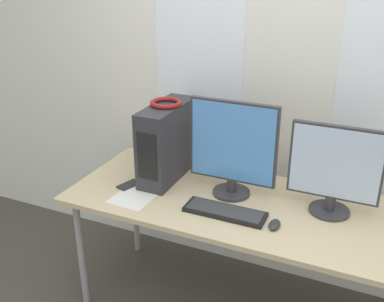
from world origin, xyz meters
TOP-DOWN VIEW (x-y plane):
  - wall_back at (0.00, 0.90)m, footprint 8.00×0.07m
  - desk at (0.00, 0.39)m, footprint 2.06×0.77m
  - pc_tower at (-0.59, 0.49)m, footprint 0.17×0.46m
  - headphones at (-0.59, 0.50)m, footprint 0.18×0.18m
  - monitor_main at (-0.17, 0.45)m, footprint 0.48×0.21m
  - monitor_right_near at (0.35, 0.47)m, footprint 0.45×0.21m
  - keyboard at (-0.13, 0.24)m, footprint 0.42×0.14m
  - mouse at (0.13, 0.22)m, footprint 0.05×0.10m
  - cell_phone at (-0.73, 0.30)m, footprint 0.11×0.15m
  - paper_sheet_left at (-0.64, 0.23)m, footprint 0.22×0.30m

SIDE VIEW (x-z plane):
  - desk at x=0.00m, z-range 0.33..1.08m
  - paper_sheet_left at x=-0.64m, z-range 0.75..0.76m
  - cell_phone at x=-0.73m, z-range 0.75..0.76m
  - keyboard at x=-0.13m, z-range 0.75..0.78m
  - mouse at x=0.13m, z-range 0.75..0.78m
  - pc_tower at x=-0.59m, z-range 0.75..1.19m
  - monitor_right_near at x=0.35m, z-range 0.76..1.23m
  - monitor_main at x=-0.17m, z-range 0.76..1.29m
  - headphones at x=-0.59m, z-range 1.19..1.22m
  - wall_back at x=0.00m, z-range 0.00..2.70m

